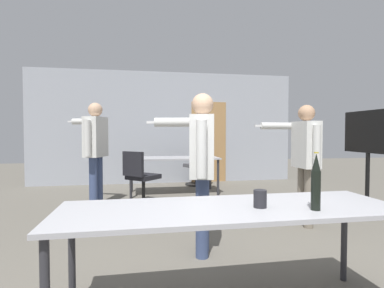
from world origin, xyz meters
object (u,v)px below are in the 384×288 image
Objects in this scene: person_left_plaid at (201,158)px; office_chair_side_rolled at (141,179)px; person_far_watching at (95,144)px; office_chair_mid_tucked at (198,167)px; tv_screen at (368,152)px; beer_bottle at (316,183)px; person_right_polo at (305,153)px; drink_cup at (260,199)px.

office_chair_side_rolled is (-0.61, 2.31, -0.56)m from person_left_plaid.
office_chair_side_rolled is (0.75, 0.07, -0.62)m from person_far_watching.
office_chair_mid_tucked is (0.75, 4.00, -0.56)m from person_left_plaid.
beer_bottle is (-2.30, -2.24, -0.04)m from tv_screen.
tv_screen is 2.96m from person_left_plaid.
person_right_polo is 0.92× the size of person_far_watching.
beer_bottle is (1.10, -3.55, 0.49)m from office_chair_side_rolled.
office_chair_mid_tucked is 7.95× the size of drink_cup.
person_left_plaid is 0.94× the size of person_far_watching.
person_far_watching is at bearing -163.91° from office_chair_mid_tucked.
beer_bottle reaches higher than drink_cup.
tv_screen is 0.98× the size of person_right_polo.
person_far_watching is 1.88× the size of office_chair_side_rolled.
office_chair_side_rolled is at bearing -111.14° from tv_screen.
person_far_watching reaches higher than person_right_polo.
person_left_plaid is 14.08× the size of drink_cup.
drink_cup is at bearing -51.09° from tv_screen.
tv_screen is at bearing 44.32° from beer_bottle.
person_right_polo is 1.74× the size of office_chair_side_rolled.
tv_screen is 0.91× the size of person_far_watching.
beer_bottle is at bearing -45.68° from tv_screen.
person_far_watching is at bearing 45.50° from person_left_plaid.
person_right_polo is at bearing -52.37° from person_left_plaid.
person_left_plaid reaches higher than office_chair_mid_tucked.
office_chair_mid_tucked is at bearing 3.64° from person_left_plaid.
tv_screen is at bearing -75.22° from person_right_polo.
office_chair_side_rolled is at bearing 52.74° from person_right_polo.
person_left_plaid is at bearing 113.28° from person_right_polo.
person_left_plaid is 1.77× the size of office_chair_mid_tucked.
drink_cup is (-2.62, -2.12, -0.16)m from tv_screen.
drink_cup is at bearing 142.17° from person_right_polo.
person_right_polo reaches higher than beer_bottle.
drink_cup is at bearing -135.90° from person_far_watching.
drink_cup is at bearing -34.48° from office_chair_side_rolled.
person_right_polo is at bearing -98.71° from person_far_watching.
person_left_plaid reaches higher than person_right_polo.
person_far_watching is at bearing 114.45° from drink_cup.
beer_bottle is at bearing -116.53° from office_chair_mid_tucked.
person_right_polo is 13.85× the size of drink_cup.
office_chair_mid_tucked is 5.17m from drink_cup.
beer_bottle is at bearing -132.36° from person_far_watching.
office_chair_mid_tucked is at bearing 83.49° from drink_cup.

